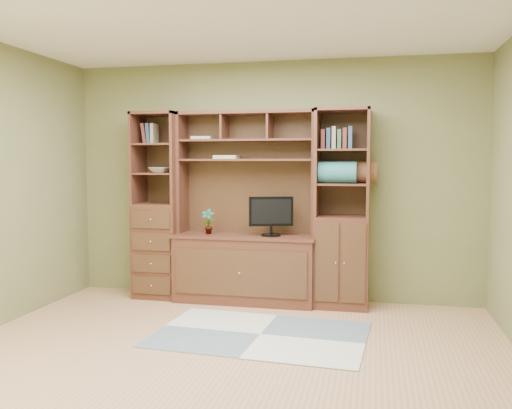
% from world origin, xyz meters
% --- Properties ---
extents(room, '(4.60, 4.10, 2.64)m').
position_xyz_m(room, '(0.00, 0.00, 1.30)').
color(room, tan).
rests_on(room, ground).
extents(center_hutch, '(1.54, 0.53, 2.05)m').
position_xyz_m(center_hutch, '(-0.24, 1.73, 1.02)').
color(center_hutch, '#4C271A').
rests_on(center_hutch, ground).
extents(left_tower, '(0.50, 0.45, 2.05)m').
position_xyz_m(left_tower, '(-1.24, 1.77, 1.02)').
color(left_tower, '#4C271A').
rests_on(left_tower, ground).
extents(right_tower, '(0.55, 0.45, 2.05)m').
position_xyz_m(right_tower, '(0.78, 1.77, 1.02)').
color(right_tower, '#4C271A').
rests_on(right_tower, ground).
extents(rug, '(1.89, 1.33, 0.01)m').
position_xyz_m(rug, '(0.16, 0.65, 0.01)').
color(rug, '#A3A8A8').
rests_on(rug, ground).
extents(monitor, '(0.51, 0.34, 0.57)m').
position_xyz_m(monitor, '(0.05, 1.70, 1.02)').
color(monitor, black).
rests_on(monitor, center_hutch).
extents(orchid, '(0.14, 0.10, 0.27)m').
position_xyz_m(orchid, '(-0.65, 1.70, 0.87)').
color(orchid, '#A15B36').
rests_on(orchid, center_hutch).
extents(magazines, '(0.25, 0.18, 0.04)m').
position_xyz_m(magazines, '(-0.47, 1.82, 1.56)').
color(magazines, '#B6AA9B').
rests_on(magazines, center_hutch).
extents(bowl, '(0.24, 0.24, 0.06)m').
position_xyz_m(bowl, '(-1.22, 1.77, 1.42)').
color(bowl, beige).
rests_on(bowl, left_tower).
extents(blanket_teal, '(0.38, 0.22, 0.22)m').
position_xyz_m(blanket_teal, '(0.74, 1.73, 1.40)').
color(blanket_teal, '#2A6F70').
rests_on(blanket_teal, right_tower).
extents(blanket_red, '(0.41, 0.23, 0.23)m').
position_xyz_m(blanket_red, '(0.93, 1.85, 1.40)').
color(blanket_red, brown).
rests_on(blanket_red, right_tower).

